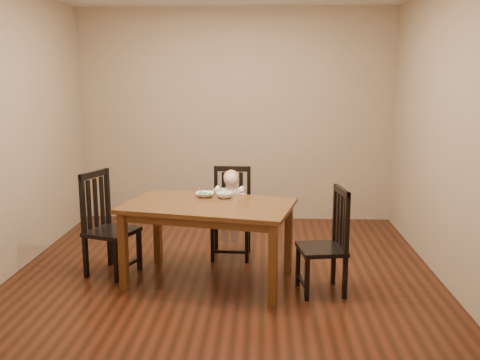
{
  "coord_description": "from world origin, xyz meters",
  "views": [
    {
      "loc": [
        0.37,
        -4.86,
        1.85
      ],
      "look_at": [
        0.13,
        0.25,
        0.85
      ],
      "focal_mm": 40.0,
      "sensor_mm": 36.0,
      "label": 1
    }
  ],
  "objects_px": {
    "dining_table": "(209,213)",
    "chair_left": "(107,225)",
    "chair_right": "(327,243)",
    "bowl_peas": "(205,195)",
    "bowl_veg": "(224,195)",
    "toddler": "(231,204)",
    "chair_child": "(231,214)"
  },
  "relations": [
    {
      "from": "bowl_peas",
      "to": "dining_table",
      "type": "bearing_deg",
      "value": -76.85
    },
    {
      "from": "chair_left",
      "to": "chair_right",
      "type": "height_order",
      "value": "chair_left"
    },
    {
      "from": "dining_table",
      "to": "bowl_veg",
      "type": "bearing_deg",
      "value": 61.41
    },
    {
      "from": "dining_table",
      "to": "chair_child",
      "type": "height_order",
      "value": "chair_child"
    },
    {
      "from": "bowl_peas",
      "to": "bowl_veg",
      "type": "distance_m",
      "value": 0.19
    },
    {
      "from": "dining_table",
      "to": "chair_right",
      "type": "height_order",
      "value": "chair_right"
    },
    {
      "from": "dining_table",
      "to": "chair_left",
      "type": "xyz_separation_m",
      "value": [
        -0.98,
        0.17,
        -0.18
      ]
    },
    {
      "from": "chair_child",
      "to": "chair_left",
      "type": "distance_m",
      "value": 1.27
    },
    {
      "from": "chair_child",
      "to": "bowl_veg",
      "type": "xyz_separation_m",
      "value": [
        -0.03,
        -0.5,
        0.31
      ]
    },
    {
      "from": "bowl_peas",
      "to": "bowl_veg",
      "type": "bearing_deg",
      "value": -10.26
    },
    {
      "from": "bowl_veg",
      "to": "chair_child",
      "type": "bearing_deg",
      "value": 86.16
    },
    {
      "from": "chair_child",
      "to": "bowl_peas",
      "type": "bearing_deg",
      "value": 66.06
    },
    {
      "from": "chair_right",
      "to": "bowl_peas",
      "type": "xyz_separation_m",
      "value": [
        -1.1,
        0.46,
        0.31
      ]
    },
    {
      "from": "toddler",
      "to": "bowl_veg",
      "type": "distance_m",
      "value": 0.49
    },
    {
      "from": "dining_table",
      "to": "bowl_veg",
      "type": "relative_size",
      "value": 9.84
    },
    {
      "from": "chair_left",
      "to": "toddler",
      "type": "height_order",
      "value": "chair_left"
    },
    {
      "from": "chair_child",
      "to": "bowl_veg",
      "type": "height_order",
      "value": "chair_child"
    },
    {
      "from": "chair_left",
      "to": "bowl_peas",
      "type": "xyz_separation_m",
      "value": [
        0.92,
        0.09,
        0.29
      ]
    },
    {
      "from": "dining_table",
      "to": "chair_right",
      "type": "distance_m",
      "value": 1.08
    },
    {
      "from": "toddler",
      "to": "chair_child",
      "type": "bearing_deg",
      "value": -90.0
    },
    {
      "from": "toddler",
      "to": "bowl_veg",
      "type": "xyz_separation_m",
      "value": [
        -0.03,
        -0.45,
        0.2
      ]
    },
    {
      "from": "chair_child",
      "to": "toddler",
      "type": "bearing_deg",
      "value": 90.0
    },
    {
      "from": "dining_table",
      "to": "chair_child",
      "type": "distance_m",
      "value": 0.77
    },
    {
      "from": "chair_right",
      "to": "bowl_veg",
      "type": "distance_m",
      "value": 1.05
    },
    {
      "from": "dining_table",
      "to": "toddler",
      "type": "height_order",
      "value": "toddler"
    },
    {
      "from": "chair_left",
      "to": "bowl_veg",
      "type": "relative_size",
      "value": 5.94
    },
    {
      "from": "dining_table",
      "to": "chair_child",
      "type": "relative_size",
      "value": 1.74
    },
    {
      "from": "chair_child",
      "to": "chair_right",
      "type": "distance_m",
      "value": 1.27
    },
    {
      "from": "bowl_peas",
      "to": "chair_right",
      "type": "bearing_deg",
      "value": -22.58
    },
    {
      "from": "dining_table",
      "to": "chair_child",
      "type": "xyz_separation_m",
      "value": [
        0.16,
        0.73,
        -0.2
      ]
    },
    {
      "from": "dining_table",
      "to": "bowl_peas",
      "type": "xyz_separation_m",
      "value": [
        -0.06,
        0.26,
        0.11
      ]
    },
    {
      "from": "bowl_peas",
      "to": "toddler",
      "type": "bearing_deg",
      "value": 62.2
    }
  ]
}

